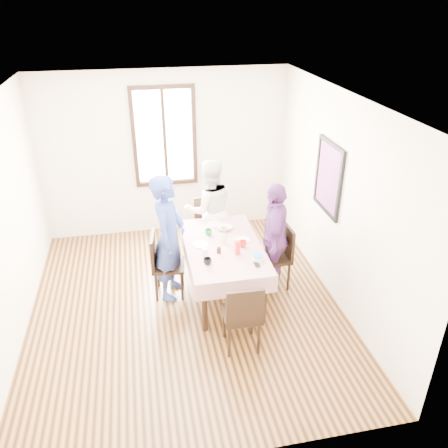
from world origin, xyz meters
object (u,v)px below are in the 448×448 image
at_px(person_far, 210,210).
at_px(dining_table, 223,270).
at_px(chair_far, 210,229).
at_px(chair_near, 241,314).
at_px(chair_right, 274,257).
at_px(person_left, 168,238).
at_px(chair_left, 169,265).
at_px(person_right, 273,237).

bearing_deg(person_far, dining_table, 86.64).
bearing_deg(person_far, chair_far, -93.36).
xyz_separation_m(dining_table, chair_near, (0.00, -1.05, 0.08)).
bearing_deg(chair_right, person_left, 83.50).
distance_m(chair_left, chair_far, 1.16).
height_order(chair_right, chair_far, same).
distance_m(chair_left, person_far, 1.19).
bearing_deg(chair_right, chair_left, 83.55).
height_order(person_left, person_far, person_left).
distance_m(dining_table, chair_near, 1.05).
bearing_deg(chair_near, chair_right, 58.43).
distance_m(chair_right, chair_far, 1.23).
relative_size(person_left, person_right, 1.12).
bearing_deg(chair_far, person_right, 124.39).
bearing_deg(dining_table, chair_left, 168.71).
bearing_deg(person_far, chair_right, 122.75).
distance_m(chair_far, person_far, 0.34).
xyz_separation_m(chair_right, chair_near, (-0.72, -1.10, 0.00)).
height_order(dining_table, chair_right, chair_right).
bearing_deg(chair_left, person_left, 97.51).
bearing_deg(chair_right, chair_near, 144.20).
xyz_separation_m(dining_table, chair_far, (0.00, 1.05, 0.08)).
xyz_separation_m(chair_left, person_far, (0.72, 0.89, 0.34)).
relative_size(chair_left, person_right, 0.58).
bearing_deg(dining_table, chair_right, 3.81).
xyz_separation_m(chair_right, person_far, (-0.72, 0.99, 0.34)).
height_order(chair_left, person_far, person_far).
bearing_deg(chair_far, chair_left, 51.19).
distance_m(chair_near, person_far, 2.11).
xyz_separation_m(dining_table, chair_left, (-0.72, 0.14, 0.08)).
distance_m(dining_table, chair_right, 0.72).
bearing_deg(person_left, chair_near, -129.37).
height_order(chair_near, person_right, person_right).
bearing_deg(person_far, person_left, 48.46).
bearing_deg(chair_right, person_right, 87.36).
bearing_deg(person_left, chair_far, -17.29).
relative_size(chair_far, person_far, 0.57).
relative_size(chair_right, person_right, 0.58).
relative_size(dining_table, chair_left, 1.68).
distance_m(person_left, person_right, 1.40).
xyz_separation_m(chair_near, person_far, (0.00, 2.08, 0.34)).
relative_size(dining_table, person_left, 0.88).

